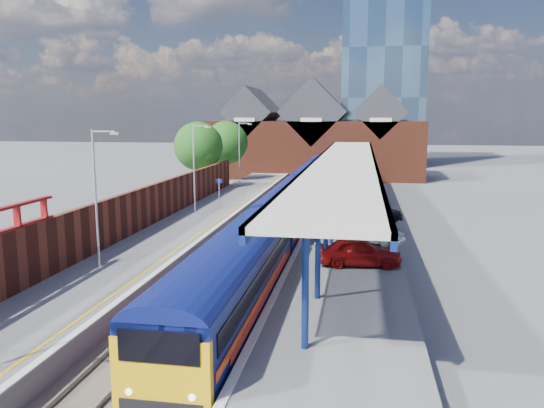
# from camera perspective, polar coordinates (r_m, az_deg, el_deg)

# --- Properties ---
(ground) EXTENTS (240.00, 240.00, 0.00)m
(ground) POSITION_cam_1_polar(r_m,az_deg,el_deg) (49.80, 1.73, -0.58)
(ground) COLOR #5B5B5E
(ground) RESTS_ON ground
(ballast_bed) EXTENTS (6.00, 76.00, 0.06)m
(ballast_bed) POSITION_cam_1_polar(r_m,az_deg,el_deg) (40.09, -0.24, -2.98)
(ballast_bed) COLOR #473D33
(ballast_bed) RESTS_ON ground
(rails) EXTENTS (4.51, 76.00, 0.14)m
(rails) POSITION_cam_1_polar(r_m,az_deg,el_deg) (40.07, -0.24, -2.86)
(rails) COLOR slate
(rails) RESTS_ON ground
(left_platform) EXTENTS (5.00, 76.00, 1.00)m
(left_platform) POSITION_cam_1_polar(r_m,az_deg,el_deg) (41.27, -7.79, -2.04)
(left_platform) COLOR #565659
(left_platform) RESTS_ON ground
(right_platform) EXTENTS (6.00, 76.00, 1.00)m
(right_platform) POSITION_cam_1_polar(r_m,az_deg,el_deg) (39.44, 8.39, -2.59)
(right_platform) COLOR #565659
(right_platform) RESTS_ON ground
(coping_left) EXTENTS (0.30, 76.00, 0.05)m
(coping_left) POSITION_cam_1_polar(r_m,az_deg,el_deg) (40.54, -4.63, -1.44)
(coping_left) COLOR silver
(coping_left) RESTS_ON left_platform
(coping_right) EXTENTS (0.30, 76.00, 0.05)m
(coping_right) POSITION_cam_1_polar(r_m,az_deg,el_deg) (39.48, 4.27, -1.73)
(coping_right) COLOR silver
(coping_right) RESTS_ON right_platform
(yellow_line) EXTENTS (0.14, 76.00, 0.01)m
(yellow_line) POSITION_cam_1_polar(r_m,az_deg,el_deg) (40.69, -5.45, -1.44)
(yellow_line) COLOR yellow
(yellow_line) RESTS_ON left_platform
(train) EXTENTS (2.87, 65.90, 3.45)m
(train) POSITION_cam_1_polar(r_m,az_deg,el_deg) (46.19, 3.04, 1.29)
(train) COLOR #0C1557
(train) RESTS_ON ground
(canopy) EXTENTS (4.50, 52.00, 4.48)m
(canopy) POSITION_cam_1_polar(r_m,az_deg,el_deg) (40.69, 7.88, 4.55)
(canopy) COLOR navy
(canopy) RESTS_ON right_platform
(lamp_post_b) EXTENTS (1.48, 0.18, 7.00)m
(lamp_post_b) POSITION_cam_1_polar(r_m,az_deg,el_deg) (28.07, -18.22, 1.49)
(lamp_post_b) COLOR #A5A8AA
(lamp_post_b) RESTS_ON left_platform
(lamp_post_c) EXTENTS (1.48, 0.18, 7.00)m
(lamp_post_c) POSITION_cam_1_polar(r_m,az_deg,el_deg) (42.79, -8.23, 4.43)
(lamp_post_c) COLOR #A5A8AA
(lamp_post_c) RESTS_ON left_platform
(lamp_post_d) EXTENTS (1.48, 0.18, 7.00)m
(lamp_post_d) POSITION_cam_1_polar(r_m,az_deg,el_deg) (58.18, -3.41, 5.80)
(lamp_post_d) COLOR #A5A8AA
(lamp_post_d) RESTS_ON left_platform
(platform_sign) EXTENTS (0.55, 0.08, 2.50)m
(platform_sign) POSITION_cam_1_polar(r_m,az_deg,el_deg) (44.56, -5.71, 1.70)
(platform_sign) COLOR #A5A8AA
(platform_sign) RESTS_ON left_platform
(brick_wall) EXTENTS (0.35, 50.00, 3.86)m
(brick_wall) POSITION_cam_1_polar(r_m,az_deg,el_deg) (35.90, -14.90, -0.82)
(brick_wall) COLOR maroon
(brick_wall) RESTS_ON left_platform
(station_building) EXTENTS (30.00, 12.12, 13.78)m
(station_building) POSITION_cam_1_polar(r_m,az_deg,el_deg) (76.94, 4.63, 7.00)
(station_building) COLOR maroon
(station_building) RESTS_ON ground
(glass_tower) EXTENTS (14.20, 14.20, 40.30)m
(glass_tower) POSITION_cam_1_polar(r_m,az_deg,el_deg) (99.32, 11.90, 15.90)
(glass_tower) COLOR #425B72
(glass_tower) RESTS_ON ground
(tree_near) EXTENTS (5.20, 5.20, 8.10)m
(tree_near) POSITION_cam_1_polar(r_m,az_deg,el_deg) (57.19, -7.80, 6.03)
(tree_near) COLOR #382314
(tree_near) RESTS_ON ground
(tree_far) EXTENTS (5.20, 5.20, 8.10)m
(tree_far) POSITION_cam_1_polar(r_m,az_deg,el_deg) (64.60, -4.83, 6.46)
(tree_far) COLOR #382314
(tree_far) RESTS_ON ground
(parked_car_red) EXTENTS (4.40, 2.09, 1.45)m
(parked_car_red) POSITION_cam_1_polar(r_m,az_deg,el_deg) (27.82, 9.42, -5.09)
(parked_car_red) COLOR maroon
(parked_car_red) RESTS_ON right_platform
(parked_car_silver) EXTENTS (4.07, 2.73, 1.27)m
(parked_car_silver) POSITION_cam_1_polar(r_m,az_deg,el_deg) (32.77, 10.62, -3.08)
(parked_car_silver) COLOR #A8A9AD
(parked_car_silver) RESTS_ON right_platform
(parked_car_dark) EXTENTS (4.95, 3.53, 1.33)m
(parked_car_dark) POSITION_cam_1_polar(r_m,az_deg,el_deg) (39.70, 10.77, -0.87)
(parked_car_dark) COLOR black
(parked_car_dark) RESTS_ON right_platform
(parked_car_blue) EXTENTS (4.19, 2.00, 1.15)m
(parked_car_blue) POSITION_cam_1_polar(r_m,az_deg,el_deg) (44.60, 9.53, 0.17)
(parked_car_blue) COLOR navy
(parked_car_blue) RESTS_ON right_platform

